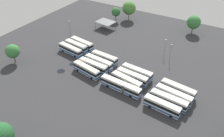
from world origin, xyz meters
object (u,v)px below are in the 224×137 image
object	(u,v)px
bus_row0_slot2	(174,95)
bus_row1_slot3	(126,81)
bus_row0_slot3	(169,100)
bus_row3_slot2	(70,50)
bus_row1_slot2	(132,77)
lamp_post_by_building	(165,46)
bus_row3_slot1	(76,46)
bus_row3_slot0	(82,44)
bus_row2_slot2	(99,62)
bus_row2_slot4	(86,70)
bus_row1_slot1	(137,72)
bus_row2_slot1	(104,58)
maintenance_shelter	(106,22)
bus_row2_slot3	(93,66)
bus_row1_slot4	(121,86)
tree_north_edge	(0,136)
tree_east_edge	(129,8)
tree_west_edge	(194,22)
tree_south_edge	(116,12)
lamp_post_mid_lot	(170,52)
bus_row0_slot1	(178,89)
tree_northeast	(13,51)
bus_row0_slot4	(162,106)

from	to	relation	value
bus_row0_slot2	bus_row1_slot3	world-z (taller)	same
bus_row0_slot3	bus_row3_slot2	size ratio (longest dim) A/B	1.01
bus_row1_slot2	bus_row3_slot2	size ratio (longest dim) A/B	1.00
bus_row0_slot2	lamp_post_by_building	size ratio (longest dim) A/B	1.71
bus_row1_slot2	bus_row3_slot1	size ratio (longest dim) A/B	1.04
bus_row3_slot0	lamp_post_by_building	xyz separation A→B (m)	(-34.34, -12.99, 2.20)
bus_row2_slot2	bus_row2_slot4	bearing A→B (deg)	80.54
bus_row1_slot1	bus_row2_slot1	world-z (taller)	same
bus_row3_slot2	bus_row3_slot0	bearing A→B (deg)	-96.96
bus_row1_slot1	bus_row1_slot3	world-z (taller)	same
bus_row0_slot3	bus_row3_slot1	bearing A→B (deg)	-14.95
bus_row2_slot4	maintenance_shelter	world-z (taller)	bus_row2_slot4
bus_row0_slot3	bus_row2_slot3	bearing A→B (deg)	-6.70
bus_row0_slot2	bus_row1_slot3	bearing A→B (deg)	4.71
bus_row0_slot2	lamp_post_by_building	bearing A→B (deg)	-63.46
bus_row1_slot4	tree_north_edge	bearing A→B (deg)	68.33
bus_row1_slot1	bus_row2_slot3	distance (m)	17.22
tree_east_edge	tree_north_edge	bearing A→B (deg)	97.34
bus_row1_slot1	bus_row3_slot0	xyz separation A→B (m)	(31.19, -7.28, -0.00)
tree_west_edge	bus_row2_slot4	bearing A→B (deg)	66.20
bus_row3_slot0	maintenance_shelter	bearing A→B (deg)	-86.01
bus_row1_slot1	lamp_post_by_building	size ratio (longest dim) A/B	1.67
maintenance_shelter	tree_south_edge	size ratio (longest dim) A/B	1.27
lamp_post_by_building	tree_north_edge	xyz separation A→B (m)	(18.98, 67.34, 1.10)
bus_row1_slot1	lamp_post_mid_lot	world-z (taller)	lamp_post_mid_lot
bus_row0_slot1	bus_row3_slot0	bearing A→B (deg)	-10.84
tree_east_edge	bus_row1_slot3	bearing A→B (deg)	116.84
bus_row0_slot1	tree_northeast	size ratio (longest dim) A/B	1.52
bus_row1_slot4	bus_row2_slot2	size ratio (longest dim) A/B	1.22
bus_row0_slot4	tree_east_edge	world-z (taller)	tree_east_edge
tree_northeast	tree_east_edge	size ratio (longest dim) A/B	0.79
bus_row0_slot1	bus_row1_slot1	size ratio (longest dim) A/B	0.99
bus_row3_slot0	tree_east_edge	bearing A→B (deg)	-94.79
maintenance_shelter	bus_row3_slot0	bearing A→B (deg)	93.99
bus_row0_slot1	tree_west_edge	xyz separation A→B (m)	(8.78, -49.51, 3.82)
bus_row3_slot0	bus_row0_slot4	bearing A→B (deg)	156.93
bus_row0_slot1	bus_row1_slot1	distance (m)	16.41
lamp_post_mid_lot	bus_row2_slot2	bearing A→B (deg)	39.48
bus_row2_slot2	bus_row3_slot1	distance (m)	16.76
maintenance_shelter	tree_east_edge	bearing A→B (deg)	-106.30
maintenance_shelter	tree_west_edge	size ratio (longest dim) A/B	1.07
bus_row1_slot4	maintenance_shelter	xyz separation A→B (m)	(31.56, -40.24, 1.52)
tree_north_edge	tree_west_edge	xyz separation A→B (m)	(-23.36, -94.76, 0.52)
bus_row0_slot1	bus_row0_slot4	world-z (taller)	same
bus_row0_slot1	tree_north_edge	bearing A→B (deg)	54.62
bus_row3_slot2	lamp_post_mid_lot	bearing A→B (deg)	-156.51
bus_row2_slot4	tree_west_edge	size ratio (longest dim) A/B	1.36
bus_row0_slot4	maintenance_shelter	world-z (taller)	bus_row0_slot4
bus_row1_slot4	bus_row2_slot4	bearing A→B (deg)	-6.74
tree_north_edge	lamp_post_mid_lot	bearing A→B (deg)	-109.29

